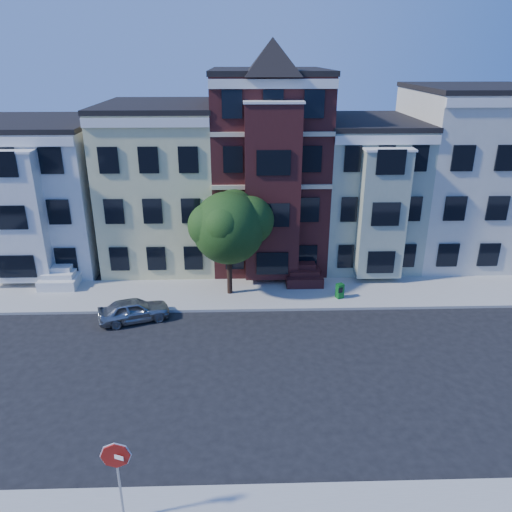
{
  "coord_description": "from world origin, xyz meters",
  "views": [
    {
      "loc": [
        -1.79,
        -18.23,
        13.15
      ],
      "look_at": [
        -1.12,
        3.78,
        4.2
      ],
      "focal_mm": 35.0,
      "sensor_mm": 36.0,
      "label": 1
    }
  ],
  "objects_px": {
    "street_tree": "(229,233)",
    "stop_sign": "(119,477)",
    "parked_car": "(134,310)",
    "newspaper_box": "(340,291)"
  },
  "relations": [
    {
      "from": "street_tree",
      "to": "stop_sign",
      "type": "distance_m",
      "value": 15.66
    },
    {
      "from": "street_tree",
      "to": "stop_sign",
      "type": "bearing_deg",
      "value": -100.77
    },
    {
      "from": "parked_car",
      "to": "street_tree",
      "type": "bearing_deg",
      "value": -78.23
    },
    {
      "from": "parked_car",
      "to": "newspaper_box",
      "type": "relative_size",
      "value": 4.29
    },
    {
      "from": "newspaper_box",
      "to": "stop_sign",
      "type": "distance_m",
      "value": 17.16
    },
    {
      "from": "street_tree",
      "to": "newspaper_box",
      "type": "relative_size",
      "value": 8.74
    },
    {
      "from": "newspaper_box",
      "to": "stop_sign",
      "type": "height_order",
      "value": "stop_sign"
    },
    {
      "from": "street_tree",
      "to": "parked_car",
      "type": "bearing_deg",
      "value": -150.21
    },
    {
      "from": "newspaper_box",
      "to": "stop_sign",
      "type": "bearing_deg",
      "value": -146.14
    },
    {
      "from": "street_tree",
      "to": "newspaper_box",
      "type": "bearing_deg",
      "value": -7.41
    }
  ]
}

